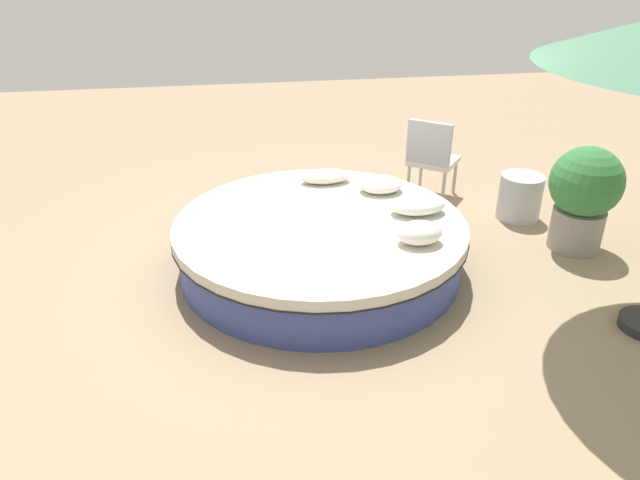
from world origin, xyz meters
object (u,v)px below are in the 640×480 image
Objects in this scene: throw_pillow_0 at (419,233)px; patio_chair at (431,154)px; throw_pillow_3 at (325,176)px; side_table at (520,197)px; throw_pillow_2 at (381,184)px; round_bed at (320,244)px; planter at (584,194)px; throw_pillow_1 at (417,205)px.

throw_pillow_0 is 2.17m from patio_chair.
throw_pillow_3 is 2.21m from side_table.
round_bed is at bearing 39.35° from throw_pillow_2.
throw_pillow_2 is 1.19m from patio_chair.
planter reaches higher than throw_pillow_0.
throw_pillow_1 is 0.54× the size of patio_chair.
throw_pillow_1 reaches higher than throw_pillow_3.
round_bed is at bearing -98.45° from patio_chair.
side_table is at bearing -72.51° from planter.
planter is at bearing 107.49° from side_table.
side_table is (-1.45, -0.73, -0.33)m from throw_pillow_1.
side_table is (-0.82, 0.70, -0.31)m from patio_chair.
round_bed is 5.13× the size of throw_pillow_3.
patio_chair reaches higher than throw_pillow_0.
planter is (-1.90, 0.61, 0.02)m from throw_pillow_2.
throw_pillow_2 reaches higher than round_bed.
side_table is at bearing -1.53° from patio_chair.
side_table is (0.24, -0.77, -0.34)m from planter.
patio_chair is at bearing -54.03° from planter.
throw_pillow_2 is at bearing 147.19° from throw_pillow_3.
throw_pillow_0 is (-0.77, 0.57, 0.34)m from round_bed.
planter is (-1.86, -0.56, 0.00)m from throw_pillow_0.
throw_pillow_3 is at bearing -21.47° from planter.
patio_chair is 1.12m from side_table.
patio_chair reaches higher than throw_pillow_3.
throw_pillow_2 is at bearing -95.75° from patio_chair.
throw_pillow_3 is at bearing -102.63° from round_bed.
patio_chair is at bearing -159.33° from throw_pillow_3.
patio_chair is at bearing -40.33° from side_table.
throw_pillow_0 is 1.61m from throw_pillow_3.
patio_chair is at bearing -111.58° from throw_pillow_0.
side_table is (-1.62, -1.32, -0.34)m from throw_pillow_0.
throw_pillow_2 reaches higher than side_table.
side_table is (-1.66, -0.15, -0.32)m from throw_pillow_2.
throw_pillow_2 is 0.62m from throw_pillow_3.
round_bed is 2.50m from side_table.
planter is 0.87m from side_table.
throw_pillow_2 is at bearing -88.25° from throw_pillow_0.
throw_pillow_1 is 1.56m from patio_chair.
planter reaches higher than throw_pillow_2.
patio_chair is (-0.80, -2.02, -0.04)m from throw_pillow_0.
throw_pillow_0 is at bearing 16.67° from planter.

